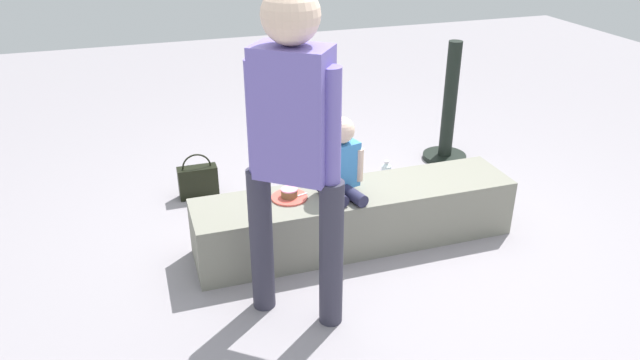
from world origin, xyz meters
TOP-DOWN VIEW (x-y plane):
  - ground_plane at (0.00, 0.00)m, footprint 12.00×12.00m
  - concrete_ledge at (0.00, 0.00)m, footprint 2.03×0.44m
  - child_seated at (-0.10, 0.01)m, footprint 0.29×0.34m
  - adult_standing at (-0.55, -0.56)m, footprint 0.42×0.38m
  - cake_plate at (-0.42, 0.03)m, footprint 0.22×0.22m
  - gift_bag at (0.01, 1.21)m, footprint 0.25×0.12m
  - railing_post at (1.19, 0.99)m, footprint 0.36×0.36m
  - water_bottle_near_gift at (0.53, 0.71)m, footprint 0.07×0.07m
  - water_bottle_far_side at (-0.47, 0.65)m, footprint 0.07×0.07m
  - party_cup_red at (-0.54, 0.43)m, footprint 0.08×0.08m
  - cake_box_white at (0.85, 0.39)m, footprint 0.37×0.40m
  - handbag_black_leather at (-0.87, 0.95)m, footprint 0.28×0.11m

SIDE VIEW (x-z plane):
  - ground_plane at x=0.00m, z-range 0.00..0.00m
  - party_cup_red at x=-0.54m, z-range 0.00..0.11m
  - cake_box_white at x=0.85m, z-range 0.00..0.15m
  - water_bottle_near_gift at x=0.53m, z-range -0.01..0.18m
  - water_bottle_far_side at x=-0.47m, z-range -0.01..0.22m
  - handbag_black_leather at x=-0.87m, z-range -0.04..0.30m
  - gift_bag at x=0.01m, z-range -0.02..0.32m
  - concrete_ledge at x=0.00m, z-range 0.00..0.37m
  - railing_post at x=1.19m, z-range -0.13..0.86m
  - cake_plate at x=-0.42m, z-range 0.36..0.43m
  - child_seated at x=-0.10m, z-range 0.34..0.83m
  - adult_standing at x=-0.55m, z-range 0.17..1.88m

